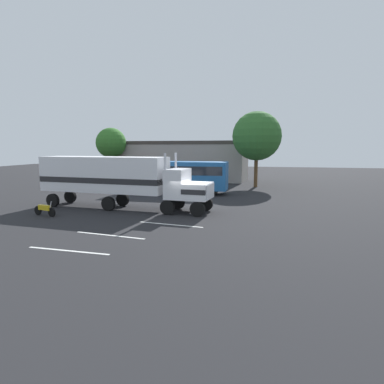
{
  "coord_description": "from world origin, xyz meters",
  "views": [
    {
      "loc": [
        5.21,
        -23.05,
        4.95
      ],
      "look_at": [
        0.11,
        0.38,
        1.6
      ],
      "focal_mm": 30.42,
      "sensor_mm": 36.0,
      "label": 1
    }
  ],
  "objects_px": {
    "person_bystander": "(124,193)",
    "parked_bus": "(175,174)",
    "parked_car": "(103,181)",
    "tree_center": "(111,143)",
    "tree_left": "(257,136)",
    "motorcycle": "(45,209)",
    "semi_truck": "(116,177)"
  },
  "relations": [
    {
      "from": "tree_left",
      "to": "tree_center",
      "type": "relative_size",
      "value": 1.19
    },
    {
      "from": "person_bystander",
      "to": "motorcycle",
      "type": "bearing_deg",
      "value": -117.26
    },
    {
      "from": "parked_car",
      "to": "tree_left",
      "type": "xyz_separation_m",
      "value": [
        17.88,
        5.05,
        5.41
      ]
    },
    {
      "from": "motorcycle",
      "to": "tree_center",
      "type": "height_order",
      "value": "tree_center"
    },
    {
      "from": "parked_car",
      "to": "motorcycle",
      "type": "distance_m",
      "value": 15.94
    },
    {
      "from": "parked_bus",
      "to": "tree_left",
      "type": "bearing_deg",
      "value": 42.37
    },
    {
      "from": "person_bystander",
      "to": "motorcycle",
      "type": "xyz_separation_m",
      "value": [
        -3.27,
        -6.35,
        -0.41
      ]
    },
    {
      "from": "tree_center",
      "to": "tree_left",
      "type": "bearing_deg",
      "value": -10.74
    },
    {
      "from": "parked_bus",
      "to": "tree_left",
      "type": "height_order",
      "value": "tree_left"
    },
    {
      "from": "semi_truck",
      "to": "parked_bus",
      "type": "height_order",
      "value": "semi_truck"
    },
    {
      "from": "motorcycle",
      "to": "tree_left",
      "type": "bearing_deg",
      "value": 55.02
    },
    {
      "from": "person_bystander",
      "to": "parked_bus",
      "type": "bearing_deg",
      "value": 66.66
    },
    {
      "from": "parked_car",
      "to": "tree_left",
      "type": "bearing_deg",
      "value": 15.78
    },
    {
      "from": "tree_left",
      "to": "motorcycle",
      "type": "bearing_deg",
      "value": -124.98
    },
    {
      "from": "semi_truck",
      "to": "parked_car",
      "type": "height_order",
      "value": "semi_truck"
    },
    {
      "from": "person_bystander",
      "to": "motorcycle",
      "type": "height_order",
      "value": "person_bystander"
    },
    {
      "from": "semi_truck",
      "to": "motorcycle",
      "type": "bearing_deg",
      "value": -134.47
    },
    {
      "from": "person_bystander",
      "to": "parked_bus",
      "type": "height_order",
      "value": "parked_bus"
    },
    {
      "from": "parked_bus",
      "to": "person_bystander",
      "type": "bearing_deg",
      "value": -113.34
    },
    {
      "from": "parked_bus",
      "to": "motorcycle",
      "type": "bearing_deg",
      "value": -115.27
    },
    {
      "from": "semi_truck",
      "to": "parked_bus",
      "type": "xyz_separation_m",
      "value": [
        2.39,
        9.23,
        -0.46
      ]
    },
    {
      "from": "person_bystander",
      "to": "tree_center",
      "type": "height_order",
      "value": "tree_center"
    },
    {
      "from": "parked_bus",
      "to": "motorcycle",
      "type": "distance_m",
      "value": 14.56
    },
    {
      "from": "person_bystander",
      "to": "parked_car",
      "type": "xyz_separation_m",
      "value": [
        -6.74,
        9.21,
        -0.09
      ]
    },
    {
      "from": "semi_truck",
      "to": "tree_center",
      "type": "bearing_deg",
      "value": 116.9
    },
    {
      "from": "motorcycle",
      "to": "tree_left",
      "type": "distance_m",
      "value": 25.79
    },
    {
      "from": "parked_bus",
      "to": "tree_center",
      "type": "xyz_separation_m",
      "value": [
        -12.92,
        11.53,
        3.41
      ]
    },
    {
      "from": "semi_truck",
      "to": "motorcycle",
      "type": "distance_m",
      "value": 5.78
    },
    {
      "from": "parked_car",
      "to": "tree_center",
      "type": "distance_m",
      "value": 10.71
    },
    {
      "from": "motorcycle",
      "to": "person_bystander",
      "type": "bearing_deg",
      "value": 62.74
    },
    {
      "from": "parked_car",
      "to": "tree_left",
      "type": "height_order",
      "value": "tree_left"
    },
    {
      "from": "person_bystander",
      "to": "tree_center",
      "type": "xyz_separation_m",
      "value": [
        -10.01,
        18.27,
        4.58
      ]
    }
  ]
}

